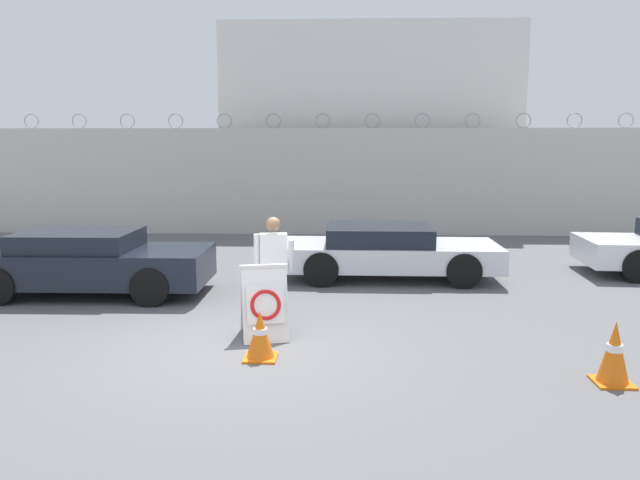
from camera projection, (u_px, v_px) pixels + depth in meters
ground_plane at (239, 348)px, 8.80m from camera, size 90.00×90.00×0.00m
perimeter_wall at (298, 181)px, 19.54m from camera, size 36.00×0.30×3.76m
building_block at (367, 129)px, 23.68m from camera, size 9.89×7.27×6.72m
barricade_sign at (264, 302)px, 9.22m from camera, size 0.82×0.91×1.10m
security_guard at (274, 265)px, 9.86m from camera, size 0.66×0.37×1.72m
traffic_cone_near at (614, 353)px, 7.47m from camera, size 0.44×0.44×0.78m
traffic_cone_mid at (260, 335)px, 8.34m from camera, size 0.44×0.44×0.66m
parked_car_front_coupe at (89, 262)px, 11.85m from camera, size 4.46×1.94×1.22m
parked_car_rear_sedan at (387, 251)px, 13.30m from camera, size 4.59×2.04×1.13m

